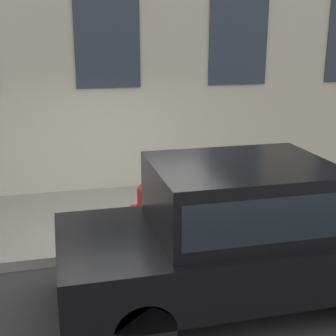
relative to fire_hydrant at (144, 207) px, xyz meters
name	(u,v)px	position (x,y,z in m)	size (l,w,h in m)	color
ground_plane	(138,258)	(-0.57, 0.21, -0.56)	(80.00, 80.00, 0.00)	#2D2D30
sidewalk	(123,217)	(0.87, 0.21, -0.48)	(2.89, 60.00, 0.15)	gray
fire_hydrant	(144,207)	(0.00, 0.00, 0.00)	(0.29, 0.42, 0.80)	red
person	(191,178)	(0.23, -0.82, 0.35)	(0.31, 0.20, 1.27)	#726651
parked_car_black_near	(239,228)	(-1.90, -0.79, 0.37)	(1.87, 4.28, 1.74)	black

